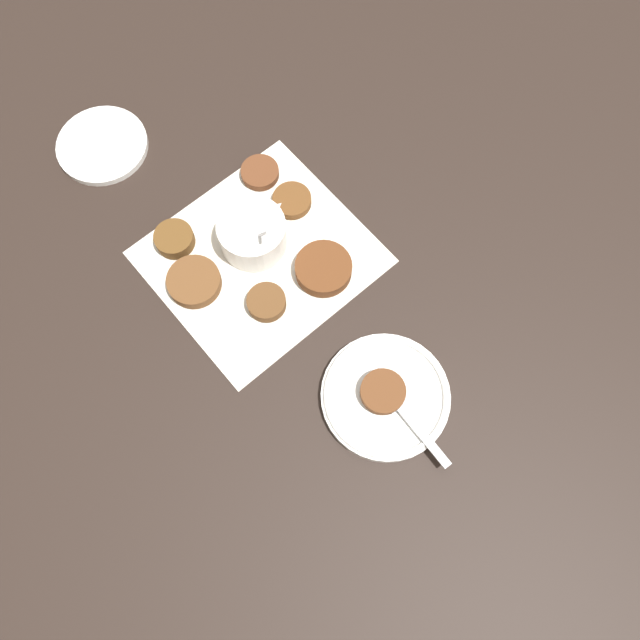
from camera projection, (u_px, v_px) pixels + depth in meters
The scene contains 13 objects.
ground_plane at pixel (272, 248), 0.95m from camera, with size 4.00×4.00×0.00m, color black.
napkin at pixel (260, 256), 0.94m from camera, with size 0.32×0.30×0.00m.
sauce_bowl at pixel (253, 234), 0.92m from camera, with size 0.11×0.10×0.11m.
fritter_0 at pixel (323, 269), 0.92m from camera, with size 0.08×0.08×0.02m.
fritter_1 at pixel (292, 200), 0.96m from camera, with size 0.06×0.06×0.01m.
fritter_2 at pixel (194, 282), 0.91m from camera, with size 0.08×0.08×0.02m.
fritter_3 at pixel (266, 302), 0.90m from camera, with size 0.06×0.06×0.02m.
fritter_4 at pixel (260, 172), 0.98m from camera, with size 0.06×0.06×0.01m.
fritter_5 at pixel (175, 239), 0.94m from camera, with size 0.06×0.06×0.02m.
serving_plate at pixel (385, 396), 0.86m from camera, with size 0.18×0.18×0.02m.
fritter_on_plate at pixel (383, 392), 0.84m from camera, with size 0.06×0.06×0.01m.
fork at pixel (401, 408), 0.84m from camera, with size 0.04×0.16×0.00m.
extra_saucer at pixel (102, 145), 1.00m from camera, with size 0.15×0.15×0.01m.
Camera 1 is at (-0.23, -0.35, 0.86)m, focal length 35.00 mm.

